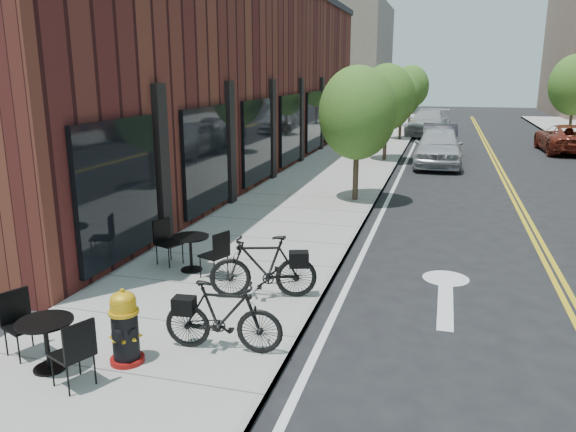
% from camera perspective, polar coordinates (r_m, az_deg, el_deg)
% --- Properties ---
extents(ground, '(120.00, 120.00, 0.00)m').
position_cam_1_polar(ground, '(8.08, 0.94, -12.97)').
color(ground, black).
rests_on(ground, ground).
extents(sidewalk_near, '(4.00, 70.00, 0.12)m').
position_cam_1_polar(sidewalk_near, '(17.75, 2.84, 2.47)').
color(sidewalk_near, '#9E9B93').
rests_on(sidewalk_near, ground).
extents(building_near, '(5.00, 28.00, 7.00)m').
position_cam_1_polar(building_near, '(22.54, -6.26, 13.74)').
color(building_near, '#401514').
rests_on(building_near, ground).
extents(bg_building_left, '(8.00, 14.00, 10.00)m').
position_cam_1_polar(bg_building_left, '(55.83, 5.61, 15.61)').
color(bg_building_left, '#726656').
rests_on(bg_building_left, ground).
extents(tree_near_a, '(2.20, 2.20, 3.81)m').
position_cam_1_polar(tree_near_a, '(16.17, 7.07, 10.33)').
color(tree_near_a, '#382B1E').
rests_on(tree_near_a, sidewalk_near).
extents(tree_near_b, '(2.30, 2.30, 3.98)m').
position_cam_1_polar(tree_near_b, '(24.09, 10.01, 11.77)').
color(tree_near_b, '#382B1E').
rests_on(tree_near_b, sidewalk_near).
extents(tree_near_c, '(2.10, 2.10, 3.67)m').
position_cam_1_polar(tree_near_c, '(32.06, 11.47, 11.97)').
color(tree_near_c, '#382B1E').
rests_on(tree_near_c, sidewalk_near).
extents(tree_near_d, '(2.40, 2.40, 4.11)m').
position_cam_1_polar(tree_near_d, '(40.03, 12.39, 12.71)').
color(tree_near_d, '#382B1E').
rests_on(tree_near_d, sidewalk_near).
extents(tree_far_c, '(2.80, 2.80, 4.62)m').
position_cam_1_polar(tree_far_c, '(35.61, 27.14, 11.77)').
color(tree_far_c, '#382B1E').
rests_on(tree_far_c, sidewalk_far).
extents(fire_hydrant, '(0.56, 0.56, 0.99)m').
position_cam_1_polar(fire_hydrant, '(7.49, -16.23, -10.87)').
color(fire_hydrant, maroon).
rests_on(fire_hydrant, sidewalk_near).
extents(bicycle_left, '(1.82, 0.99, 1.05)m').
position_cam_1_polar(bicycle_left, '(9.16, -2.53, -5.19)').
color(bicycle_left, black).
rests_on(bicycle_left, sidewalk_near).
extents(bicycle_right, '(1.64, 0.60, 0.97)m').
position_cam_1_polar(bicycle_right, '(7.53, -6.62, -10.12)').
color(bicycle_right, black).
rests_on(bicycle_right, sidewalk_near).
extents(bistro_set_b, '(1.60, 1.00, 0.85)m').
position_cam_1_polar(bistro_set_b, '(7.66, -23.34, -11.28)').
color(bistro_set_b, black).
rests_on(bistro_set_b, sidewalk_near).
extents(bistro_set_c, '(1.64, 0.97, 0.87)m').
position_cam_1_polar(bistro_set_c, '(10.57, -9.86, -3.23)').
color(bistro_set_c, black).
rests_on(bistro_set_c, sidewalk_near).
extents(parked_car_a, '(1.88, 4.64, 1.58)m').
position_cam_1_polar(parked_car_a, '(23.76, 15.03, 6.81)').
color(parked_car_a, '#ABAEB3').
rests_on(parked_car_a, ground).
extents(parked_car_b, '(1.65, 4.43, 1.45)m').
position_cam_1_polar(parked_car_b, '(26.84, 15.13, 7.47)').
color(parked_car_b, black).
rests_on(parked_car_b, ground).
extents(parked_car_c, '(2.78, 5.53, 1.54)m').
position_cam_1_polar(parked_car_c, '(35.52, 14.07, 9.19)').
color(parked_car_c, '#A9AAAE').
rests_on(parked_car_c, ground).
extents(parked_car_far, '(2.41, 4.90, 1.34)m').
position_cam_1_polar(parked_car_far, '(30.03, 26.40, 7.06)').
color(parked_car_far, maroon).
rests_on(parked_car_far, ground).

